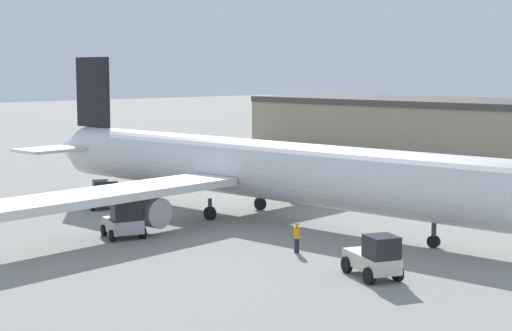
{
  "coord_description": "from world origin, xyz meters",
  "views": [
    {
      "loc": [
        37.96,
        -36.73,
        9.99
      ],
      "look_at": [
        0.0,
        0.0,
        3.63
      ],
      "focal_mm": 55.0,
      "sensor_mm": 36.0,
      "label": 1
    }
  ],
  "objects_px": {
    "baggage_tug": "(375,257)",
    "ground_crew_worker": "(297,237)",
    "belt_loader_truck": "(124,220)",
    "pushback_tug": "(104,195)",
    "airplane": "(245,168)"
  },
  "relations": [
    {
      "from": "airplane",
      "to": "baggage_tug",
      "type": "bearing_deg",
      "value": -26.59
    },
    {
      "from": "ground_crew_worker",
      "to": "baggage_tug",
      "type": "xyz_separation_m",
      "value": [
        6.3,
        -1.22,
        0.12
      ]
    },
    {
      "from": "airplane",
      "to": "ground_crew_worker",
      "type": "xyz_separation_m",
      "value": [
        9.97,
        -5.49,
        -2.45
      ]
    },
    {
      "from": "belt_loader_truck",
      "to": "pushback_tug",
      "type": "height_order",
      "value": "belt_loader_truck"
    },
    {
      "from": "belt_loader_truck",
      "to": "pushback_tug",
      "type": "relative_size",
      "value": 0.84
    },
    {
      "from": "baggage_tug",
      "to": "pushback_tug",
      "type": "distance_m",
      "value": 25.86
    },
    {
      "from": "airplane",
      "to": "pushback_tug",
      "type": "relative_size",
      "value": 12.73
    },
    {
      "from": "airplane",
      "to": "baggage_tug",
      "type": "relative_size",
      "value": 12.48
    },
    {
      "from": "airplane",
      "to": "pushback_tug",
      "type": "xyz_separation_m",
      "value": [
        -9.55,
        -5.24,
        -2.37
      ]
    },
    {
      "from": "airplane",
      "to": "ground_crew_worker",
      "type": "relative_size",
      "value": 26.63
    },
    {
      "from": "ground_crew_worker",
      "to": "pushback_tug",
      "type": "height_order",
      "value": "pushback_tug"
    },
    {
      "from": "ground_crew_worker",
      "to": "airplane",
      "type": "bearing_deg",
      "value": -38.52
    },
    {
      "from": "airplane",
      "to": "pushback_tug",
      "type": "bearing_deg",
      "value": -155.39
    },
    {
      "from": "ground_crew_worker",
      "to": "pushback_tug",
      "type": "bearing_deg",
      "value": -10.41
    },
    {
      "from": "baggage_tug",
      "to": "ground_crew_worker",
      "type": "bearing_deg",
      "value": -167.46
    }
  ]
}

